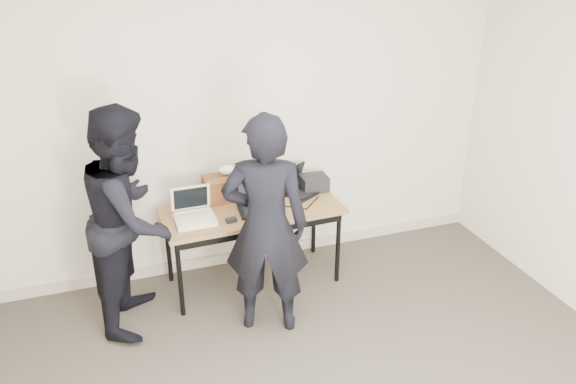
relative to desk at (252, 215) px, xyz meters
name	(u,v)px	position (x,y,z in m)	size (l,w,h in m)	color
room	(370,248)	(0.13, -1.85, 0.69)	(4.60, 4.60, 2.80)	#423B32
desk	(252,215)	(0.00, 0.00, 0.00)	(1.52, 0.70, 0.72)	brown
laptop_beige	(194,214)	(-0.49, -0.04, 0.11)	(0.32, 0.32, 0.26)	beige
laptop_center	(259,201)	(0.06, 0.00, 0.12)	(0.38, 0.37, 0.28)	black
laptop_right	(299,187)	(0.49, 0.19, 0.11)	(0.43, 0.42, 0.23)	black
leather_satchel	(224,187)	(-0.18, 0.23, 0.19)	(0.36, 0.19, 0.25)	brown
tissue	(227,170)	(-0.15, 0.23, 0.34)	(0.13, 0.10, 0.08)	white
equipment_box	(314,183)	(0.63, 0.19, 0.13)	(0.23, 0.20, 0.13)	black
power_brick	(231,220)	(-0.22, -0.17, 0.08)	(0.08, 0.05, 0.03)	black
cables	(282,205)	(0.26, -0.02, 0.06)	(0.72, 0.41, 0.01)	black
person_typist	(266,226)	(-0.06, -0.60, 0.21)	(0.64, 0.42, 1.74)	black
person_observer	(130,218)	(-0.99, -0.16, 0.22)	(0.85, 0.67, 1.76)	black
baseboard	(257,252)	(0.13, 0.38, -0.61)	(4.50, 0.03, 0.10)	#B5A796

